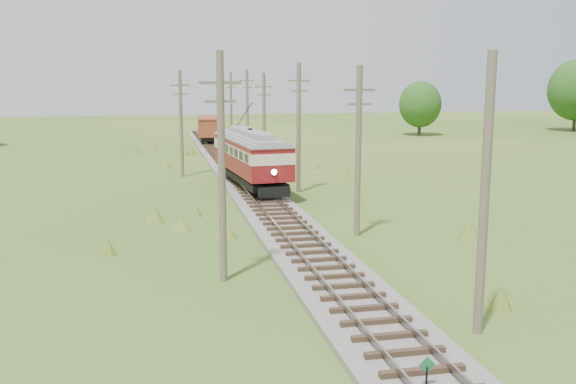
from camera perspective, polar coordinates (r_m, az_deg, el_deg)
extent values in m
cube|color=#605B54|center=(47.73, -3.61, 0.62)|extent=(3.60, 96.00, 0.25)
cube|color=#726659|center=(47.58, -4.47, 1.01)|extent=(0.08, 96.00, 0.17)
cube|color=#726659|center=(47.78, -2.76, 1.07)|extent=(0.08, 96.00, 0.17)
cube|color=#2D2116|center=(47.70, -3.61, 0.86)|extent=(2.40, 96.00, 0.16)
cylinder|color=black|center=(17.30, 12.20, -16.13)|extent=(0.06, 0.06, 0.80)
cube|color=#187039|center=(17.10, 12.26, -14.78)|extent=(0.45, 0.03, 0.45)
cube|color=black|center=(46.10, -3.35, 1.41)|extent=(3.41, 11.42, 0.46)
cube|color=maroon|center=(45.95, -3.36, 2.66)|extent=(3.93, 12.44, 1.12)
cube|color=beige|center=(45.84, -3.37, 3.80)|extent=(3.96, 12.50, 0.71)
cube|color=black|center=(45.84, -3.37, 3.80)|extent=(3.94, 11.95, 0.56)
cube|color=maroon|center=(45.79, -3.38, 4.43)|extent=(3.93, 12.44, 0.31)
cube|color=gray|center=(45.76, -3.38, 4.85)|extent=(3.99, 12.56, 0.39)
cube|color=gray|center=(45.73, -3.39, 5.28)|extent=(2.09, 9.25, 0.41)
sphere|color=#FFF2BF|center=(39.99, -1.26, 1.78)|extent=(0.37, 0.37, 0.37)
cylinder|color=black|center=(47.43, -3.93, 6.85)|extent=(0.48, 4.74, 1.97)
cylinder|color=black|center=(41.49, -2.86, 0.36)|extent=(0.19, 0.82, 0.82)
cylinder|color=black|center=(41.88, -0.83, 0.47)|extent=(0.19, 0.82, 0.82)
cylinder|color=black|center=(50.41, -5.44, 2.07)|extent=(0.19, 0.82, 0.82)
cylinder|color=black|center=(50.73, -3.75, 2.14)|extent=(0.19, 0.82, 0.82)
cube|color=black|center=(78.91, -6.98, 4.90)|extent=(2.56, 7.38, 0.50)
cube|color=maroon|center=(78.81, -7.00, 5.81)|extent=(3.14, 8.21, 2.02)
cube|color=maroon|center=(78.74, -7.02, 6.58)|extent=(3.20, 8.38, 0.12)
cylinder|color=black|center=(76.49, -7.51, 4.76)|extent=(0.17, 0.81, 0.81)
cylinder|color=black|center=(76.52, -6.37, 4.79)|extent=(0.17, 0.81, 0.81)
cylinder|color=black|center=(81.31, -7.55, 5.07)|extent=(0.17, 0.81, 0.81)
cylinder|color=black|center=(81.34, -6.49, 5.10)|extent=(0.17, 0.81, 0.81)
cone|color=gray|center=(65.43, -3.18, 3.70)|extent=(3.68, 3.68, 1.38)
cone|color=gray|center=(64.49, -2.21, 3.35)|extent=(2.07, 2.07, 0.80)
cylinder|color=brown|center=(20.48, 17.08, -0.41)|extent=(0.30, 0.30, 8.80)
cylinder|color=brown|center=(32.41, 6.26, 3.53)|extent=(0.30, 0.30, 8.60)
cube|color=brown|center=(32.21, 6.37, 9.02)|extent=(1.60, 0.12, 0.12)
cube|color=brown|center=(32.23, 6.34, 7.77)|extent=(1.20, 0.10, 0.10)
cylinder|color=brown|center=(44.85, 0.96, 5.66)|extent=(0.30, 0.30, 9.00)
cube|color=brown|center=(44.72, 0.97, 9.88)|extent=(1.60, 0.12, 0.12)
cube|color=brown|center=(44.72, 0.97, 8.98)|extent=(1.20, 0.10, 0.10)
cylinder|color=brown|center=(57.55, -2.14, 6.34)|extent=(0.30, 0.30, 8.40)
cube|color=brown|center=(57.43, -2.16, 9.32)|extent=(1.60, 0.12, 0.12)
cube|color=brown|center=(57.45, -2.15, 8.63)|extent=(1.20, 0.10, 0.10)
cylinder|color=brown|center=(70.42, -3.63, 7.22)|extent=(0.30, 0.30, 8.90)
cube|color=brown|center=(70.33, -3.66, 9.86)|extent=(1.60, 0.12, 0.12)
cube|color=brown|center=(70.34, -3.66, 9.29)|extent=(1.20, 0.10, 0.10)
cylinder|color=brown|center=(83.27, -5.08, 7.57)|extent=(0.30, 0.30, 8.70)
cube|color=brown|center=(83.19, -5.11, 9.74)|extent=(1.60, 0.12, 0.12)
cube|color=brown|center=(83.20, -5.11, 9.26)|extent=(1.20, 0.10, 0.10)
cylinder|color=brown|center=(24.97, -5.91, 2.04)|extent=(0.30, 0.30, 9.00)
cube|color=brown|center=(24.73, -6.05, 9.64)|extent=(1.60, 0.12, 0.12)
cube|color=brown|center=(24.74, -6.02, 8.01)|extent=(1.20, 0.10, 0.10)
cylinder|color=brown|center=(52.77, -9.48, 5.97)|extent=(0.30, 0.30, 8.60)
cube|color=brown|center=(52.64, -9.58, 9.34)|extent=(1.60, 0.12, 0.12)
cube|color=brown|center=(52.66, -9.56, 8.58)|extent=(1.20, 0.10, 0.10)
cylinder|color=#38281C|center=(107.12, 24.11, 5.93)|extent=(0.50, 0.50, 3.60)
cylinder|color=#38281C|center=(92.48, 11.60, 5.74)|extent=(0.50, 0.50, 2.52)
ellipsoid|color=#164715|center=(92.31, 11.67, 7.64)|extent=(5.88, 5.88, 6.47)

